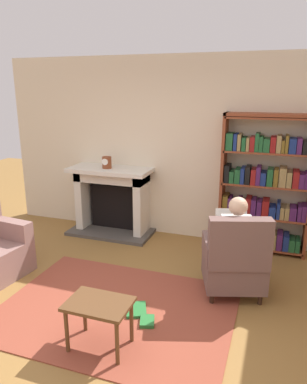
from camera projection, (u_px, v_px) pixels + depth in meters
The scene contains 10 objects.
ground at pixel (103, 327), 3.54m from camera, with size 14.00×14.00×0.00m, color olive.
back_wall at pixel (177, 149), 5.49m from camera, with size 5.60×0.10×2.70m, color beige.
area_rug at pixel (116, 310), 3.82m from camera, with size 2.40×1.80×0.01m, color brown.
fireplace at pixel (113, 198), 5.78m from camera, with size 1.31×0.64×1.06m.
mantel_clock at pixel (107, 162), 5.54m from camera, with size 0.14×0.14×0.18m.
bookshelf at pixel (265, 186), 4.99m from camera, with size 1.19×0.32×1.92m.
armchair_reading at pixel (235, 260), 3.98m from camera, with size 0.80×0.78×0.97m.
seated_reader at pixel (234, 239), 4.04m from camera, with size 0.47×0.59×1.14m.
side_table at pixel (99, 310), 3.17m from camera, with size 0.56×0.39×0.45m.
scattered_books at pixel (128, 311), 3.76m from camera, with size 0.75×0.42×0.04m.
Camera 1 is at (1.46, -2.72, 2.23)m, focal length 34.23 mm.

